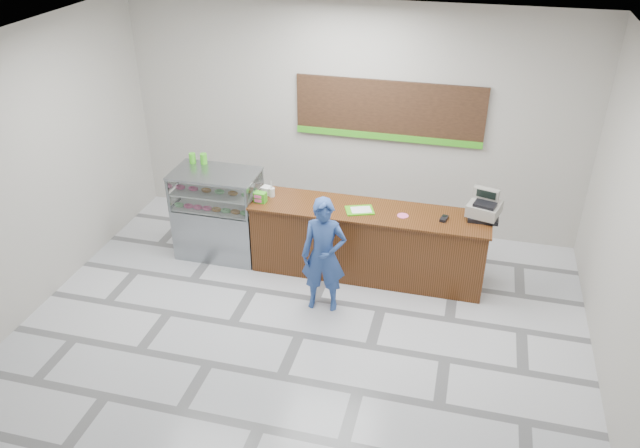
% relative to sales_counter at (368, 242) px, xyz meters
% --- Properties ---
extents(floor, '(7.00, 7.00, 0.00)m').
position_rel_sales_counter_xyz_m(floor, '(-0.55, -1.55, -0.52)').
color(floor, silver).
rests_on(floor, ground).
extents(back_wall, '(7.00, 0.00, 7.00)m').
position_rel_sales_counter_xyz_m(back_wall, '(-0.55, 1.45, 1.23)').
color(back_wall, '#B7B2A8').
rests_on(back_wall, floor).
extents(ceiling, '(7.00, 7.00, 0.00)m').
position_rel_sales_counter_xyz_m(ceiling, '(-0.55, -1.55, 2.98)').
color(ceiling, silver).
rests_on(ceiling, back_wall).
extents(sales_counter, '(3.26, 0.76, 1.03)m').
position_rel_sales_counter_xyz_m(sales_counter, '(0.00, 0.00, 0.00)').
color(sales_counter, '#5C2E15').
rests_on(sales_counter, floor).
extents(display_case, '(1.22, 0.72, 1.33)m').
position_rel_sales_counter_xyz_m(display_case, '(-2.22, -0.00, 0.16)').
color(display_case, gray).
rests_on(display_case, floor).
extents(menu_board, '(2.80, 0.06, 0.90)m').
position_rel_sales_counter_xyz_m(menu_board, '(-0.00, 1.41, 1.42)').
color(menu_board, black).
rests_on(menu_board, back_wall).
extents(cash_register, '(0.49, 0.50, 0.37)m').
position_rel_sales_counter_xyz_m(cash_register, '(1.50, 0.17, 0.65)').
color(cash_register, black).
rests_on(cash_register, sales_counter).
extents(card_terminal, '(0.11, 0.17, 0.04)m').
position_rel_sales_counter_xyz_m(card_terminal, '(1.00, -0.03, 0.53)').
color(card_terminal, black).
rests_on(card_terminal, sales_counter).
extents(serving_tray, '(0.44, 0.38, 0.02)m').
position_rel_sales_counter_xyz_m(serving_tray, '(-0.12, -0.06, 0.52)').
color(serving_tray, '#45B814').
rests_on(serving_tray, sales_counter).
extents(napkin_box, '(0.15, 0.15, 0.11)m').
position_rel_sales_counter_xyz_m(napkin_box, '(-1.50, 0.12, 0.57)').
color(napkin_box, white).
rests_on(napkin_box, sales_counter).
extents(straw_cup, '(0.08, 0.08, 0.13)m').
position_rel_sales_counter_xyz_m(straw_cup, '(-1.40, 0.06, 0.58)').
color(straw_cup, silver).
rests_on(straw_cup, sales_counter).
extents(promo_box, '(0.17, 0.12, 0.14)m').
position_rel_sales_counter_xyz_m(promo_box, '(-1.50, -0.14, 0.59)').
color(promo_box, green).
rests_on(promo_box, sales_counter).
extents(donut_decal, '(0.15, 0.15, 0.00)m').
position_rel_sales_counter_xyz_m(donut_decal, '(0.47, -0.05, 0.52)').
color(donut_decal, '#FF5EA1').
rests_on(donut_decal, sales_counter).
extents(green_cup_left, '(0.10, 0.10, 0.15)m').
position_rel_sales_counter_xyz_m(green_cup_left, '(-2.65, 0.23, 0.89)').
color(green_cup_left, green).
rests_on(green_cup_left, display_case).
extents(green_cup_right, '(0.10, 0.10, 0.15)m').
position_rel_sales_counter_xyz_m(green_cup_right, '(-2.48, 0.25, 0.89)').
color(green_cup_right, green).
rests_on(green_cup_right, display_case).
extents(customer, '(0.61, 0.43, 1.57)m').
position_rel_sales_counter_xyz_m(customer, '(-0.41, -0.89, 0.27)').
color(customer, '#2A488C').
rests_on(customer, floor).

